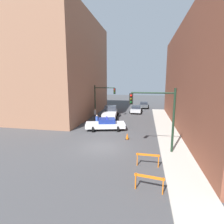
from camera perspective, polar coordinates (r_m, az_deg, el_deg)
ground_plane at (r=16.06m, az=-3.07°, el=-11.29°), size 120.00×120.00×0.00m
sidewalk_right at (r=15.80m, az=19.83°, el=-12.03°), size 2.40×44.00×0.12m
building_corner_left at (r=32.60m, az=-18.25°, el=13.50°), size 14.00×20.00×16.14m
traffic_light_near at (r=14.46m, az=15.03°, el=0.51°), size 3.64×0.35×5.20m
traffic_light_far at (r=28.05m, az=-3.42°, el=5.05°), size 3.44×0.35×5.20m
police_car at (r=21.16m, az=-2.09°, el=-3.94°), size 5.01×3.07×1.52m
white_truck at (r=27.71m, az=-0.61°, el=-0.20°), size 3.02×5.59×1.90m
parked_car_near at (r=32.91m, az=7.89°, el=0.94°), size 2.30×4.32×1.31m
parked_car_mid at (r=39.18m, az=10.35°, el=2.32°), size 2.29×4.31×1.31m
pedestrian_crossing at (r=22.20m, az=-4.92°, el=-2.94°), size 0.44×0.44×1.66m
pedestrian_corner at (r=26.90m, az=-5.55°, el=-0.65°), size 0.39×0.39×1.66m
barrier_front at (r=10.18m, az=12.02°, el=-21.06°), size 1.59×0.37×0.90m
barrier_mid at (r=12.71m, az=11.60°, el=-14.44°), size 1.60×0.17×0.90m
traffic_cone at (r=17.95m, az=4.99°, el=-7.90°), size 0.36×0.36×0.66m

